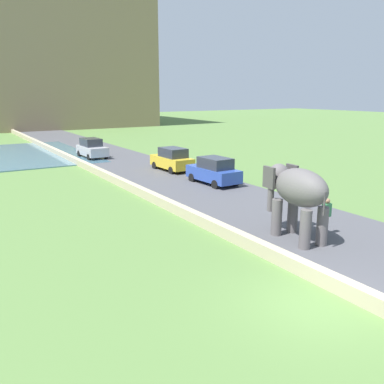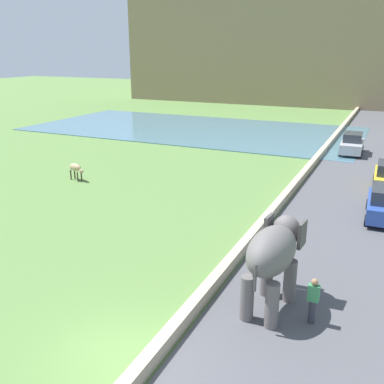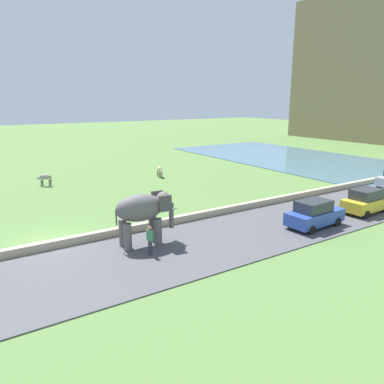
{
  "view_description": "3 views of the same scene",
  "coord_description": "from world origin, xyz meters",
  "px_view_note": "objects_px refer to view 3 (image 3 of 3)",
  "views": [
    {
      "loc": [
        -8.58,
        -7.26,
        5.89
      ],
      "look_at": [
        1.2,
        8.69,
        1.39
      ],
      "focal_mm": 38.88,
      "sensor_mm": 36.0,
      "label": 1
    },
    {
      "loc": [
        6.51,
        -8.53,
        8.38
      ],
      "look_at": [
        -1.88,
        9.36,
        1.95
      ],
      "focal_mm": 40.66,
      "sensor_mm": 36.0,
      "label": 2
    },
    {
      "loc": [
        21.1,
        -3.88,
        7.97
      ],
      "look_at": [
        0.15,
        9.62,
        1.67
      ],
      "focal_mm": 34.36,
      "sensor_mm": 36.0,
      "label": 3
    }
  ],
  "objects_px": {
    "car_yellow": "(367,201)",
    "car_blue": "(314,214)",
    "elephant": "(144,211)",
    "person_beside_elephant": "(150,240)",
    "cow_tan": "(160,169)",
    "cow_grey": "(45,177)"
  },
  "relations": [
    {
      "from": "person_beside_elephant",
      "to": "cow_grey",
      "type": "relative_size",
      "value": 1.24
    },
    {
      "from": "elephant",
      "to": "cow_tan",
      "type": "xyz_separation_m",
      "value": [
        -16.08,
        9.49,
        -1.2
      ]
    },
    {
      "from": "car_yellow",
      "to": "elephant",
      "type": "bearing_deg",
      "value": -101.04
    },
    {
      "from": "person_beside_elephant",
      "to": "car_yellow",
      "type": "distance_m",
      "value": 16.49
    },
    {
      "from": "car_yellow",
      "to": "car_blue",
      "type": "bearing_deg",
      "value": -89.99
    },
    {
      "from": "car_yellow",
      "to": "cow_tan",
      "type": "relative_size",
      "value": 2.84
    },
    {
      "from": "elephant",
      "to": "car_blue",
      "type": "height_order",
      "value": "elephant"
    },
    {
      "from": "person_beside_elephant",
      "to": "cow_tan",
      "type": "relative_size",
      "value": 1.15
    },
    {
      "from": "elephant",
      "to": "car_yellow",
      "type": "height_order",
      "value": "elephant"
    },
    {
      "from": "person_beside_elephant",
      "to": "car_blue",
      "type": "height_order",
      "value": "car_blue"
    },
    {
      "from": "elephant",
      "to": "car_blue",
      "type": "xyz_separation_m",
      "value": [
        3.13,
        10.41,
        -1.14
      ]
    },
    {
      "from": "person_beside_elephant",
      "to": "cow_tan",
      "type": "height_order",
      "value": "person_beside_elephant"
    },
    {
      "from": "cow_tan",
      "to": "cow_grey",
      "type": "distance_m",
      "value": 11.24
    },
    {
      "from": "person_beside_elephant",
      "to": "car_yellow",
      "type": "height_order",
      "value": "car_yellow"
    },
    {
      "from": "car_yellow",
      "to": "cow_tan",
      "type": "bearing_deg",
      "value": -161.16
    },
    {
      "from": "person_beside_elephant",
      "to": "car_yellow",
      "type": "relative_size",
      "value": 0.4
    },
    {
      "from": "elephant",
      "to": "car_yellow",
      "type": "bearing_deg",
      "value": 78.96
    },
    {
      "from": "elephant",
      "to": "car_yellow",
      "type": "distance_m",
      "value": 16.38
    },
    {
      "from": "car_blue",
      "to": "cow_grey",
      "type": "height_order",
      "value": "car_blue"
    },
    {
      "from": "car_yellow",
      "to": "cow_grey",
      "type": "distance_m",
      "value": 27.73
    },
    {
      "from": "car_blue",
      "to": "cow_tan",
      "type": "xyz_separation_m",
      "value": [
        -19.21,
        -0.92,
        -0.06
      ]
    },
    {
      "from": "elephant",
      "to": "car_yellow",
      "type": "xyz_separation_m",
      "value": [
        3.13,
        16.04,
        -1.14
      ]
    }
  ]
}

